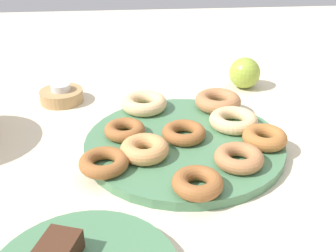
{
  "coord_description": "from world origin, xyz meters",
  "views": [
    {
      "loc": [
        -0.64,
        0.09,
        0.39
      ],
      "look_at": [
        0.0,
        0.03,
        0.05
      ],
      "focal_mm": 43.27,
      "sensor_mm": 36.0,
      "label": 1
    }
  ],
  "objects_px": {
    "donut_1": "(233,120)",
    "donut_6": "(265,138)",
    "donut_0": "(125,130)",
    "donut_9": "(144,103)",
    "donut_7": "(145,149)",
    "donut_8": "(104,162)",
    "brownie_far": "(59,250)",
    "donut_2": "(194,183)",
    "candle_holder": "(62,96)",
    "donut_3": "(185,133)",
    "apple": "(245,73)",
    "donut_plate": "(184,144)",
    "tealight": "(61,87)",
    "donut_4": "(218,101)",
    "donut_5": "(239,158)"
  },
  "relations": [
    {
      "from": "donut_7",
      "to": "brownie_far",
      "type": "xyz_separation_m",
      "value": [
        -0.22,
        0.11,
        0.0
      ]
    },
    {
      "from": "donut_plate",
      "to": "donut_3",
      "type": "height_order",
      "value": "donut_3"
    },
    {
      "from": "candle_holder",
      "to": "donut_8",
      "type": "bearing_deg",
      "value": -160.39
    },
    {
      "from": "donut_plate",
      "to": "donut_0",
      "type": "bearing_deg",
      "value": 76.31
    },
    {
      "from": "donut_7",
      "to": "brownie_far",
      "type": "distance_m",
      "value": 0.25
    },
    {
      "from": "donut_5",
      "to": "candle_holder",
      "type": "bearing_deg",
      "value": 45.97
    },
    {
      "from": "donut_6",
      "to": "donut_8",
      "type": "height_order",
      "value": "donut_6"
    },
    {
      "from": "candle_holder",
      "to": "donut_3",
      "type": "bearing_deg",
      "value": -131.44
    },
    {
      "from": "donut_9",
      "to": "donut_7",
      "type": "bearing_deg",
      "value": 177.83
    },
    {
      "from": "donut_0",
      "to": "donut_9",
      "type": "height_order",
      "value": "donut_9"
    },
    {
      "from": "donut_plate",
      "to": "apple",
      "type": "relative_size",
      "value": 4.83
    },
    {
      "from": "donut_5",
      "to": "donut_6",
      "type": "distance_m",
      "value": 0.09
    },
    {
      "from": "donut_1",
      "to": "donut_9",
      "type": "distance_m",
      "value": 0.19
    },
    {
      "from": "donut_0",
      "to": "donut_5",
      "type": "distance_m",
      "value": 0.22
    },
    {
      "from": "donut_0",
      "to": "donut_8",
      "type": "bearing_deg",
      "value": 162.55
    },
    {
      "from": "donut_2",
      "to": "donut_4",
      "type": "relative_size",
      "value": 0.8
    },
    {
      "from": "donut_6",
      "to": "donut_2",
      "type": "bearing_deg",
      "value": 130.07
    },
    {
      "from": "candle_holder",
      "to": "donut_1",
      "type": "bearing_deg",
      "value": -117.87
    },
    {
      "from": "donut_5",
      "to": "candle_holder",
      "type": "relative_size",
      "value": 0.85
    },
    {
      "from": "donut_0",
      "to": "donut_9",
      "type": "bearing_deg",
      "value": -20.48
    },
    {
      "from": "apple",
      "to": "donut_0",
      "type": "bearing_deg",
      "value": 130.24
    },
    {
      "from": "donut_plate",
      "to": "apple",
      "type": "distance_m",
      "value": 0.33
    },
    {
      "from": "donut_2",
      "to": "donut_9",
      "type": "distance_m",
      "value": 0.29
    },
    {
      "from": "donut_3",
      "to": "donut_7",
      "type": "distance_m",
      "value": 0.09
    },
    {
      "from": "donut_2",
      "to": "donut_4",
      "type": "height_order",
      "value": "donut_4"
    },
    {
      "from": "candle_holder",
      "to": "donut_7",
      "type": "bearing_deg",
      "value": -147.53
    },
    {
      "from": "donut_2",
      "to": "donut_3",
      "type": "distance_m",
      "value": 0.16
    },
    {
      "from": "donut_1",
      "to": "tealight",
      "type": "height_order",
      "value": "same"
    },
    {
      "from": "brownie_far",
      "to": "donut_0",
      "type": "bearing_deg",
      "value": -14.69
    },
    {
      "from": "donut_9",
      "to": "candle_holder",
      "type": "height_order",
      "value": "donut_9"
    },
    {
      "from": "donut_4",
      "to": "donut_6",
      "type": "xyz_separation_m",
      "value": [
        -0.16,
        -0.05,
        -0.0
      ]
    },
    {
      "from": "candle_holder",
      "to": "tealight",
      "type": "relative_size",
      "value": 2.22
    },
    {
      "from": "donut_plate",
      "to": "donut_3",
      "type": "xyz_separation_m",
      "value": [
        0.01,
        -0.0,
        0.02
      ]
    },
    {
      "from": "donut_4",
      "to": "brownie_far",
      "type": "bearing_deg",
      "value": 145.59
    },
    {
      "from": "donut_8",
      "to": "donut_9",
      "type": "distance_m",
      "value": 0.23
    },
    {
      "from": "donut_1",
      "to": "brownie_far",
      "type": "height_order",
      "value": "brownie_far"
    },
    {
      "from": "donut_7",
      "to": "donut_9",
      "type": "distance_m",
      "value": 0.19
    },
    {
      "from": "donut_4",
      "to": "apple",
      "type": "relative_size",
      "value": 1.29
    },
    {
      "from": "donut_8",
      "to": "brownie_far",
      "type": "distance_m",
      "value": 0.2
    },
    {
      "from": "brownie_far",
      "to": "apple",
      "type": "bearing_deg",
      "value": -34.2
    },
    {
      "from": "donut_2",
      "to": "donut_9",
      "type": "xyz_separation_m",
      "value": [
        0.29,
        0.06,
        0.0
      ]
    },
    {
      "from": "donut_0",
      "to": "brownie_far",
      "type": "bearing_deg",
      "value": 165.31
    },
    {
      "from": "donut_7",
      "to": "donut_8",
      "type": "height_order",
      "value": "donut_7"
    },
    {
      "from": "donut_3",
      "to": "donut_7",
      "type": "height_order",
      "value": "donut_7"
    },
    {
      "from": "donut_plate",
      "to": "donut_2",
      "type": "height_order",
      "value": "donut_2"
    },
    {
      "from": "donut_1",
      "to": "donut_6",
      "type": "relative_size",
      "value": 1.18
    },
    {
      "from": "donut_1",
      "to": "donut_7",
      "type": "relative_size",
      "value": 1.13
    },
    {
      "from": "donut_0",
      "to": "donut_4",
      "type": "height_order",
      "value": "donut_4"
    },
    {
      "from": "donut_1",
      "to": "apple",
      "type": "distance_m",
      "value": 0.25
    },
    {
      "from": "donut_1",
      "to": "brownie_far",
      "type": "bearing_deg",
      "value": 137.53
    }
  ]
}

